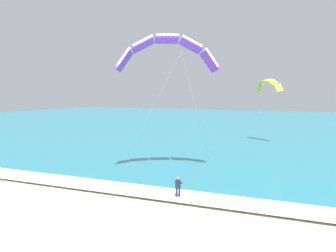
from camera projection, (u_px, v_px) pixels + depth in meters
sea at (306, 128)px, 80.35m from camera, size 200.00×120.00×0.20m
surf_foam at (204, 199)px, 27.45m from camera, size 200.00×3.18×0.04m
surfboard at (178, 200)px, 27.87m from camera, size 0.68×1.46×0.09m
kitesurfer at (178, 187)px, 27.81m from camera, size 0.58×0.58×1.69m
kite_primary at (167, 50)px, 35.98m from camera, size 9.02×10.48×11.58m
kite_distant at (268, 84)px, 56.51m from camera, size 4.46×3.98×1.91m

